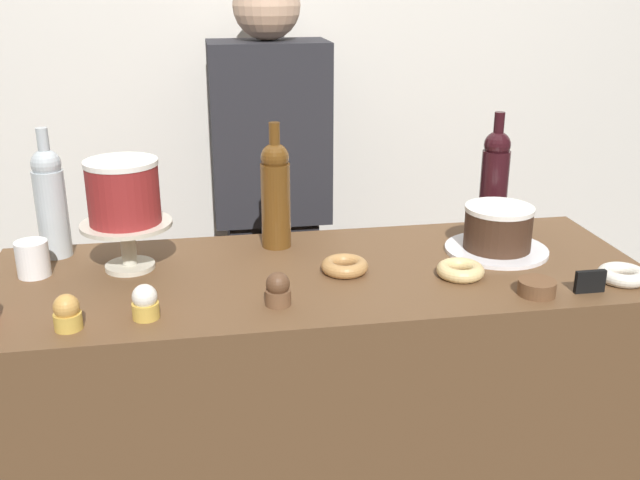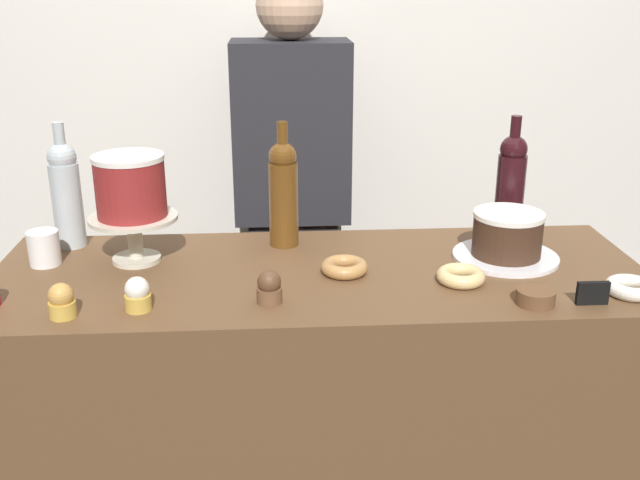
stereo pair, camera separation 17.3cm
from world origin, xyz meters
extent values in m
cube|color=silver|center=(0.00, 0.87, 1.30)|extent=(6.00, 0.05, 2.60)
cube|color=brown|center=(0.00, 0.00, 0.46)|extent=(1.57, 0.59, 0.92)
cylinder|color=beige|center=(-0.45, 0.10, 0.92)|extent=(0.12, 0.12, 0.01)
cylinder|color=beige|center=(-0.45, 0.10, 0.98)|extent=(0.04, 0.04, 0.10)
cylinder|color=beige|center=(-0.45, 0.10, 1.03)|extent=(0.22, 0.22, 0.01)
cylinder|color=maroon|center=(-0.45, 0.10, 1.10)|extent=(0.17, 0.17, 0.14)
cylinder|color=white|center=(-0.45, 0.10, 1.18)|extent=(0.17, 0.17, 0.01)
cylinder|color=white|center=(0.47, 0.05, 0.92)|extent=(0.26, 0.26, 0.01)
cylinder|color=#3D2619|center=(0.47, 0.05, 0.98)|extent=(0.17, 0.17, 0.10)
cylinder|color=white|center=(0.47, 0.05, 1.03)|extent=(0.17, 0.17, 0.01)
cylinder|color=#5B3814|center=(-0.08, 0.19, 1.03)|extent=(0.08, 0.08, 0.22)
sphere|color=#5B3814|center=(-0.08, 0.19, 1.15)|extent=(0.07, 0.07, 0.07)
cylinder|color=#5B3814|center=(-0.08, 0.19, 1.20)|extent=(0.03, 0.03, 0.08)
cylinder|color=#B2BCC1|center=(-0.64, 0.22, 1.03)|extent=(0.08, 0.08, 0.22)
sphere|color=#B2BCC1|center=(-0.64, 0.22, 1.15)|extent=(0.07, 0.07, 0.07)
cylinder|color=#B2BCC1|center=(-0.64, 0.22, 1.20)|extent=(0.03, 0.03, 0.08)
cylinder|color=black|center=(0.53, 0.23, 1.03)|extent=(0.08, 0.08, 0.22)
sphere|color=black|center=(0.53, 0.23, 1.15)|extent=(0.07, 0.07, 0.07)
cylinder|color=black|center=(0.53, 0.23, 1.20)|extent=(0.03, 0.03, 0.08)
cylinder|color=brown|center=(-0.12, -0.17, 0.93)|extent=(0.06, 0.06, 0.03)
sphere|color=brown|center=(-0.12, -0.17, 0.96)|extent=(0.05, 0.05, 0.05)
cylinder|color=gold|center=(-0.55, -0.21, 0.93)|extent=(0.06, 0.06, 0.03)
sphere|color=#CC9347|center=(-0.55, -0.21, 0.96)|extent=(0.05, 0.05, 0.05)
cylinder|color=gold|center=(-0.40, -0.19, 0.93)|extent=(0.06, 0.06, 0.03)
sphere|color=white|center=(-0.40, -0.19, 0.96)|extent=(0.05, 0.05, 0.05)
torus|color=#B27F47|center=(0.06, -0.02, 0.93)|extent=(0.11, 0.11, 0.03)
torus|color=#E0C17F|center=(0.32, -0.09, 0.93)|extent=(0.11, 0.11, 0.03)
torus|color=silver|center=(0.68, -0.18, 0.93)|extent=(0.11, 0.11, 0.03)
cylinder|color=brown|center=(0.45, -0.21, 0.92)|extent=(0.08, 0.08, 0.01)
cylinder|color=brown|center=(0.45, -0.21, 0.93)|extent=(0.08, 0.08, 0.01)
cylinder|color=brown|center=(0.45, -0.21, 0.94)|extent=(0.08, 0.08, 0.01)
cube|color=black|center=(0.57, -0.22, 0.94)|extent=(0.07, 0.01, 0.05)
cylinder|color=white|center=(-0.67, 0.09, 0.96)|extent=(0.08, 0.08, 0.09)
cube|color=black|center=(-0.05, 0.64, 0.42)|extent=(0.28, 0.18, 0.85)
cube|color=#232328|center=(-0.05, 0.64, 1.12)|extent=(0.36, 0.22, 0.55)
sphere|color=tan|center=(-0.05, 0.64, 1.50)|extent=(0.20, 0.20, 0.20)
camera|label=1|loc=(-0.28, -1.60, 1.59)|focal=41.20mm
camera|label=2|loc=(-0.11, -1.62, 1.59)|focal=41.20mm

